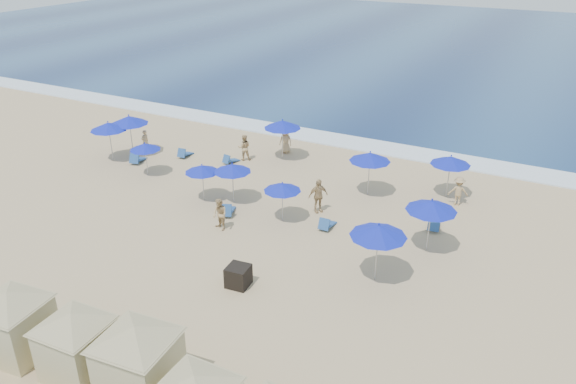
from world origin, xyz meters
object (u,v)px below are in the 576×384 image
Objects in this scene: umbrella_9 at (432,206)px; beachgoer_2 at (318,196)px; cabana_2 at (137,352)px; umbrella_10 at (379,231)px; cabana_1 at (75,336)px; beachgoer_1 at (244,147)px; umbrella_2 at (145,147)px; beachgoer_5 at (220,215)px; umbrella_3 at (282,124)px; beachgoer_0 at (145,142)px; umbrella_6 at (370,157)px; umbrella_0 at (108,126)px; umbrella_7 at (282,187)px; trash_bin at (238,276)px; beachgoer_3 at (458,191)px; beachgoer_4 at (286,141)px; umbrella_8 at (451,160)px; umbrella_5 at (232,168)px; cabana_0 at (12,314)px; umbrella_4 at (202,169)px; umbrella_1 at (129,120)px.

beachgoer_2 is at bearing 169.27° from umbrella_9.
cabana_2 reaches higher than umbrella_10.
beachgoer_1 is (-5.27, 18.70, -0.68)m from cabana_1.
umbrella_2 is 17.19m from umbrella_9.
beachgoer_2 is at bearing 91.84° from cabana_2.
umbrella_10 is 8.36m from beachgoer_5.
beachgoer_0 is (-8.45, -3.29, -1.53)m from umbrella_3.
beachgoer_1 is at bearing 172.43° from umbrella_6.
cabana_2 reaches higher than umbrella_2.
umbrella_2 reaches higher than beachgoer_0.
cabana_1 is at bearing -121.36° from umbrella_9.
umbrella_0 is 1.22× the size of umbrella_7.
cabana_2 is 2.80× the size of beachgoer_5.
umbrella_6 is 1.58× the size of beachgoer_5.
cabana_2 is 2.14× the size of umbrella_7.
umbrella_0 is 3.67m from umbrella_2.
umbrella_9 reaches higher than umbrella_0.
cabana_2 is (0.51, -6.46, 1.20)m from trash_bin.
beachgoer_3 is 12.67m from beachgoer_5.
umbrella_2 is at bearing -136.47° from beachgoer_4.
umbrella_3 is 10.69m from umbrella_8.
umbrella_7 is at bearing -61.62° from umbrella_3.
beachgoer_2 is at bearing 136.54° from umbrella_10.
beachgoer_4 is (-10.28, 11.28, -1.51)m from umbrella_10.
umbrella_6 reaches higher than umbrella_2.
umbrella_7 reaches higher than beachgoer_2.
umbrella_9 is (7.24, 0.55, 0.42)m from umbrella_7.
umbrella_7 is (-1.63, 12.35, 0.20)m from cabana_2.
umbrella_7 is 1.37× the size of beachgoer_0.
umbrella_3 is 14.29m from umbrella_10.
beachgoer_1 is at bearing 116.36° from umbrella_5.
beachgoer_0 is (-9.00, 16.97, -0.80)m from cabana_0.
umbrella_7 is 1.29× the size of beachgoer_4.
cabana_2 is 1.86× the size of umbrella_8.
umbrella_2 is 0.91× the size of umbrella_5.
umbrella_8 is at bearing 62.64° from cabana_0.
umbrella_8 is (11.57, 6.61, 0.30)m from umbrella_4.
cabana_0 is 2.38× the size of beachgoer_2.
cabana_0 is at bearing -128.57° from umbrella_9.
umbrella_7 is at bearing 154.57° from umbrella_10.
umbrella_10 is 9.04m from beachgoer_3.
cabana_0 is 1.62× the size of umbrella_10.
umbrella_3 is at bearing 83.01° from umbrella_4.
umbrella_1 is 1.32× the size of umbrella_2.
beachgoer_5 is at bearing -25.17° from umbrella_2.
cabana_0 reaches higher than umbrella_3.
umbrella_2 reaches higher than beachgoer_1.
beachgoer_3 is (17.33, 4.61, -1.00)m from umbrella_2.
cabana_0 is 1.68× the size of umbrella_0.
cabana_0 is at bearing -56.21° from umbrella_0.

